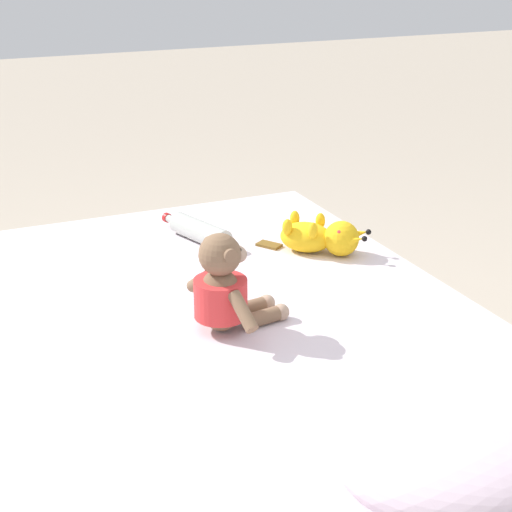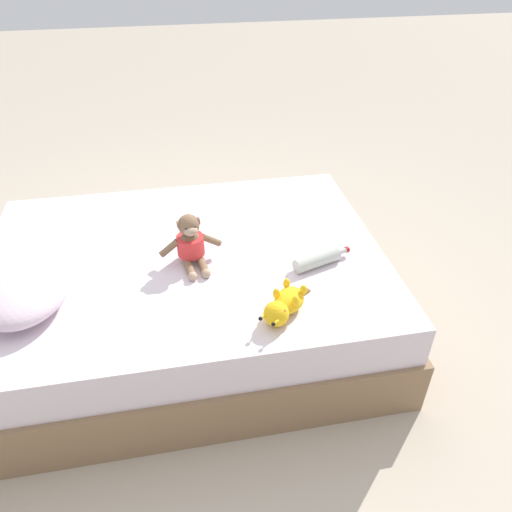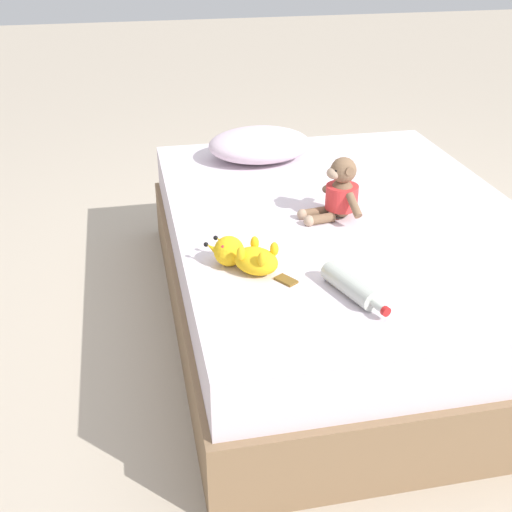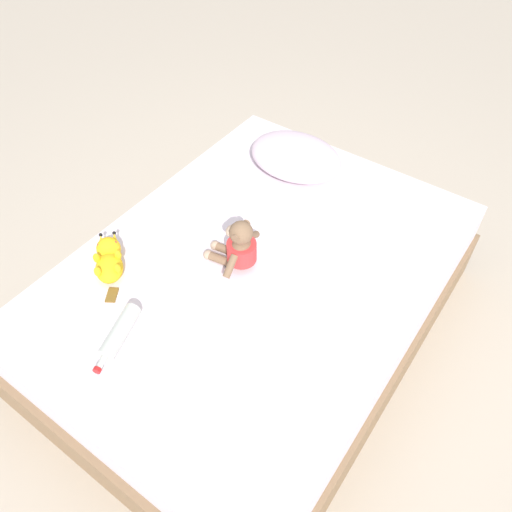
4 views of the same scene
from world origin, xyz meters
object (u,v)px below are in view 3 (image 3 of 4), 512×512
object	(u,v)px
pillow	(260,145)
glass_bottle	(351,286)
bed	(345,266)
plush_yellow_creature	(244,256)
plush_monkey	(339,193)

from	to	relation	value
pillow	glass_bottle	xyz separation A→B (m)	(0.02, -1.23, -0.04)
bed	plush_yellow_creature	world-z (taller)	plush_yellow_creature
plush_yellow_creature	glass_bottle	size ratio (longest dim) A/B	0.97
bed	pillow	xyz separation A→B (m)	(-0.22, 0.64, 0.31)
pillow	plush_monkey	size ratio (longest dim) A/B	1.64
plush_monkey	plush_yellow_creature	bearing A→B (deg)	-142.36
bed	glass_bottle	xyz separation A→B (m)	(-0.20, -0.59, 0.27)
bed	glass_bottle	bearing A→B (deg)	-108.40
bed	glass_bottle	size ratio (longest dim) A/B	6.67
pillow	plush_monkey	bearing A→B (deg)	-76.73
plush_yellow_creature	pillow	bearing A→B (deg)	75.36
pillow	plush_yellow_creature	bearing A→B (deg)	-104.64
bed	pillow	world-z (taller)	pillow
bed	plush_monkey	world-z (taller)	plush_monkey
glass_bottle	bed	bearing A→B (deg)	71.60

